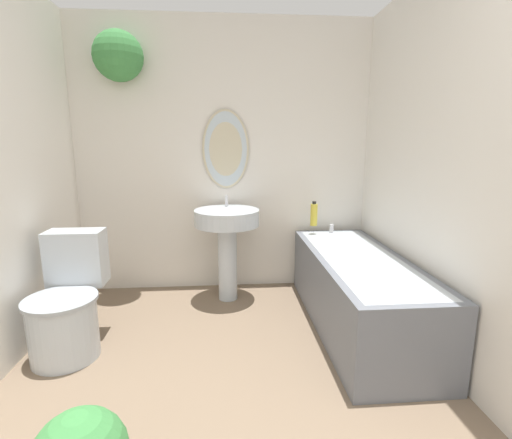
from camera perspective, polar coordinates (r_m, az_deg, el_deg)
The scene contains 6 objects.
wall_back at distance 3.38m, azimuth -6.99°, elevation 11.28°, with size 2.72×0.40×2.40m.
wall_right at distance 2.34m, azimuth 29.73°, elevation 6.74°, with size 0.06×2.99×2.40m.
toilet at distance 2.74m, azimuth -27.00°, elevation -11.76°, with size 0.44×0.62×0.76m.
pedestal_sink at distance 3.14m, azimuth -4.48°, elevation -1.83°, with size 0.54×0.54×0.89m.
bathtub at distance 2.86m, azimuth 15.43°, elevation -10.46°, with size 0.63×1.68×0.61m.
shampoo_bottle at distance 3.34m, azimuth 8.90°, elevation 0.79°, with size 0.06×0.06×0.22m.
Camera 1 is at (0.01, -0.50, 1.34)m, focal length 26.00 mm.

